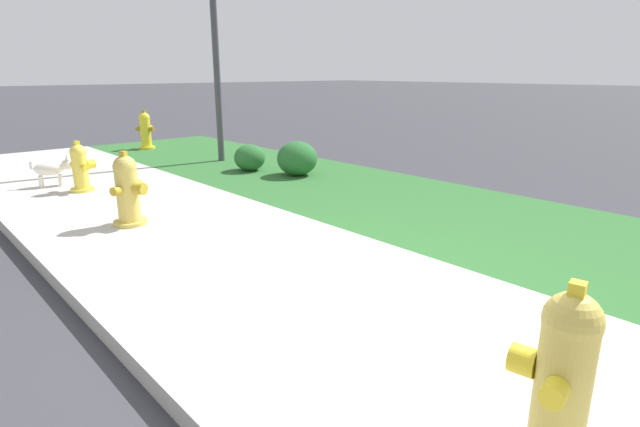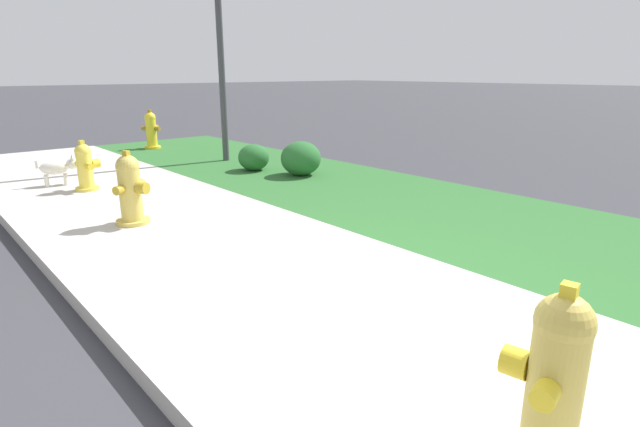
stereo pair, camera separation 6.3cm
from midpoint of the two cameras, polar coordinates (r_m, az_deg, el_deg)
The scene contains 11 objects.
ground_plane at distance 3.36m, azimuth 4.00°, elevation -11.28°, with size 120.00×120.00×0.00m, color #38383D.
sidewalk_pavement at distance 3.36m, azimuth 4.01°, elevation -11.20°, with size 18.00×2.40×0.01m, color #BCB7AD.
grass_verge at distance 5.34m, azimuth 23.69°, elevation -2.08°, with size 18.00×2.68×0.01m, color #2D662D.
street_curb at distance 2.70m, azimuth -16.61°, elevation -17.91°, with size 18.00×0.16×0.12m, color #BCB7AD.
fire_hydrant_at_driveway at distance 7.27m, azimuth -25.03°, elevation 4.83°, with size 0.38×0.35×0.67m.
fire_hydrant_far_end at distance 10.85m, azimuth -18.56°, elevation 9.03°, with size 0.37×0.36×0.78m.
fire_hydrant_by_grass_verge at distance 2.21m, azimuth 25.94°, elevation -17.08°, with size 0.37×0.40×0.80m.
fire_hydrant_near_corner at distance 5.45m, azimuth -20.56°, elevation 2.58°, with size 0.38×0.39×0.77m.
small_white_dog at distance 7.76m, azimuth -27.53°, elevation 4.66°, with size 0.28×0.52×0.43m.
shrub_bush_mid_verge at distance 7.60m, azimuth -1.96°, elevation 6.30°, with size 0.61×0.61×0.52m.
shrub_bush_near_lamp at distance 8.06m, azimuth -7.36°, elevation 6.37°, with size 0.49×0.49×0.42m.
Camera 2 is at (2.12, -2.11, 1.54)m, focal length 28.00 mm.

